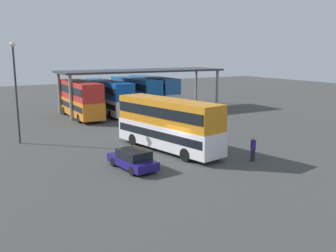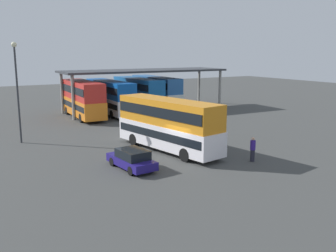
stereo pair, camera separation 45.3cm
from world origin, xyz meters
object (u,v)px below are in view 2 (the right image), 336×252
object	(u,v)px
parked_hatchback	(132,159)
double_decker_end_of_row	(156,90)
pedestrian_waiting	(253,149)
double_decker_far_right	(138,93)
double_decker_main	(168,123)
lamppost_tall	(17,81)
double_decker_mid_row	(110,96)
double_decker_near_canopy	(83,98)

from	to	relation	value
parked_hatchback	double_decker_end_of_row	bearing A→B (deg)	-37.19
double_decker_end_of_row	pedestrian_waiting	distance (m)	28.40
parked_hatchback	double_decker_far_right	bearing A→B (deg)	-32.22
double_decker_main	parked_hatchback	bearing A→B (deg)	112.59
double_decker_far_right	pedestrian_waiting	xyz separation A→B (m)	(-3.69, -26.40, -1.44)
lamppost_tall	double_decker_end_of_row	bearing A→B (deg)	32.66
parked_hatchback	lamppost_tall	size ratio (longest dim) A/B	0.49
double_decker_mid_row	lamppost_tall	size ratio (longest dim) A/B	1.29
double_decker_near_canopy	lamppost_tall	bearing A→B (deg)	140.11
double_decker_end_of_row	lamppost_tall	world-z (taller)	lamppost_tall
double_decker_near_canopy	double_decker_main	bearing A→B (deg)	-175.26
double_decker_far_right	lamppost_tall	distance (m)	21.09
lamppost_tall	pedestrian_waiting	size ratio (longest dim) A/B	4.80
double_decker_mid_row	double_decker_end_of_row	world-z (taller)	double_decker_end_of_row
parked_hatchback	lamppost_tall	world-z (taller)	lamppost_tall
double_decker_near_canopy	double_decker_mid_row	size ratio (longest dim) A/B	0.93
double_decker_near_canopy	double_decker_mid_row	world-z (taller)	double_decker_near_canopy
parked_hatchback	double_decker_mid_row	xyz separation A→B (m)	(7.39, 22.31, 1.61)
double_decker_main	double_decker_near_canopy	world-z (taller)	double_decker_near_canopy
double_decker_near_canopy	pedestrian_waiting	bearing A→B (deg)	-167.27
double_decker_end_of_row	pedestrian_waiting	bearing A→B (deg)	166.64
double_decker_mid_row	double_decker_far_right	xyz separation A→B (m)	(4.53, 1.29, 0.05)
double_decker_main	pedestrian_waiting	distance (m)	6.93
double_decker_end_of_row	double_decker_near_canopy	bearing A→B (deg)	106.82
double_decker_near_canopy	lamppost_tall	distance (m)	13.41
double_decker_main	pedestrian_waiting	size ratio (longest dim) A/B	5.88
double_decker_main	double_decker_end_of_row	bearing A→B (deg)	-36.40
double_decker_main	double_decker_far_right	size ratio (longest dim) A/B	0.97
lamppost_tall	pedestrian_waiting	bearing A→B (deg)	-47.06
double_decker_main	lamppost_tall	world-z (taller)	lamppost_tall
double_decker_mid_row	lamppost_tall	bearing A→B (deg)	130.57
double_decker_main	double_decker_near_canopy	bearing A→B (deg)	-7.10
double_decker_mid_row	double_decker_far_right	world-z (taller)	double_decker_far_right
double_decker_near_canopy	double_decker_end_of_row	world-z (taller)	double_decker_near_canopy
double_decker_main	pedestrian_waiting	bearing A→B (deg)	-156.89
parked_hatchback	lamppost_tall	xyz separation A→B (m)	(-5.15, 11.59, 4.65)
double_decker_far_right	double_decker_mid_row	bearing A→B (deg)	104.74
double_decker_mid_row	lamppost_tall	xyz separation A→B (m)	(-12.54, -10.72, 3.04)
pedestrian_waiting	parked_hatchback	bearing A→B (deg)	131.04
double_decker_near_canopy	double_decker_far_right	bearing A→B (deg)	-73.28
double_decker_main	lamppost_tall	bearing A→B (deg)	37.92
pedestrian_waiting	double_decker_mid_row	bearing A→B (deg)	61.71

